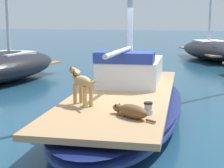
{
  "coord_description": "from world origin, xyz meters",
  "views": [
    {
      "loc": [
        1.8,
        -7.84,
        2.27
      ],
      "look_at": [
        0.0,
        -1.0,
        1.01
      ],
      "focal_mm": 59.93,
      "sensor_mm": 36.0,
      "label": 1
    }
  ],
  "objects_px": {
    "sailboat_main": "(123,106)",
    "moored_boat_far_astern": "(213,49)",
    "dog_tan": "(81,83)",
    "deck_winch": "(148,109)",
    "dog_brown": "(131,111)"
  },
  "relations": [
    {
      "from": "dog_brown",
      "to": "moored_boat_far_astern",
      "type": "relative_size",
      "value": 0.12
    },
    {
      "from": "sailboat_main",
      "to": "deck_winch",
      "type": "distance_m",
      "value": 2.0
    },
    {
      "from": "dog_tan",
      "to": "dog_brown",
      "type": "relative_size",
      "value": 0.92
    },
    {
      "from": "dog_tan",
      "to": "moored_boat_far_astern",
      "type": "xyz_separation_m",
      "value": [
        2.41,
        14.75,
        -0.54
      ]
    },
    {
      "from": "moored_boat_far_astern",
      "to": "dog_brown",
      "type": "bearing_deg",
      "value": -94.91
    },
    {
      "from": "moored_boat_far_astern",
      "to": "sailboat_main",
      "type": "bearing_deg",
      "value": -98.19
    },
    {
      "from": "dog_tan",
      "to": "moored_boat_far_astern",
      "type": "height_order",
      "value": "moored_boat_far_astern"
    },
    {
      "from": "sailboat_main",
      "to": "moored_boat_far_astern",
      "type": "bearing_deg",
      "value": 81.81
    },
    {
      "from": "dog_brown",
      "to": "moored_boat_far_astern",
      "type": "distance_m",
      "value": 15.47
    },
    {
      "from": "dog_brown",
      "to": "dog_tan",
      "type": "bearing_deg",
      "value": 148.88
    },
    {
      "from": "sailboat_main",
      "to": "deck_winch",
      "type": "relative_size",
      "value": 35.15
    },
    {
      "from": "sailboat_main",
      "to": "dog_tan",
      "type": "distance_m",
      "value": 1.64
    },
    {
      "from": "deck_winch",
      "to": "moored_boat_far_astern",
      "type": "distance_m",
      "value": 15.18
    },
    {
      "from": "deck_winch",
      "to": "moored_boat_far_astern",
      "type": "xyz_separation_m",
      "value": [
        1.09,
        15.14,
        -0.21
      ]
    },
    {
      "from": "sailboat_main",
      "to": "moored_boat_far_astern",
      "type": "height_order",
      "value": "moored_boat_far_astern"
    }
  ]
}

